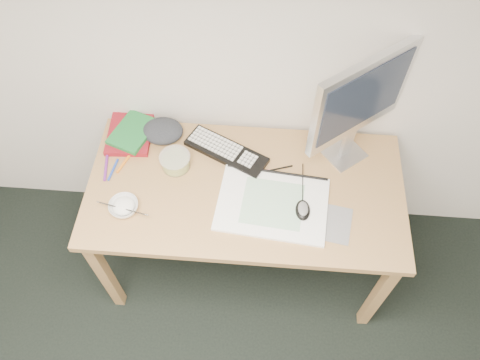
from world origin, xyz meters
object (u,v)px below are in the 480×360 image
Objects in this scene: desk at (245,197)px; sketchpad at (272,204)px; rice_bowl at (124,207)px; keyboard at (226,151)px; monitor at (360,101)px.

sketchpad reaches higher than desk.
sketchpad is 0.63m from rice_bowl.
rice_bowl is at bearing -113.87° from keyboard.
keyboard is (-0.22, 0.26, 0.00)m from sketchpad.
desk is at bearing 167.72° from monitor.
rice_bowl is at bearing 162.56° from monitor.
rice_bowl is at bearing -163.47° from desk.
desk is at bearing 16.53° from rice_bowl.
keyboard is 0.52m from rice_bowl.
desk is at bearing -34.41° from keyboard.
sketchpad is at bearing -175.61° from monitor.
keyboard is at bearing 135.78° from sketchpad.
sketchpad is (0.12, -0.08, 0.09)m from desk.
rice_bowl is at bearing -168.16° from sketchpad.
keyboard is 0.69× the size of monitor.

